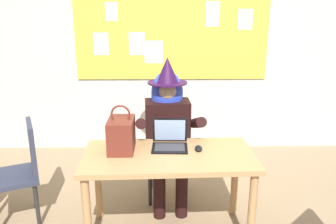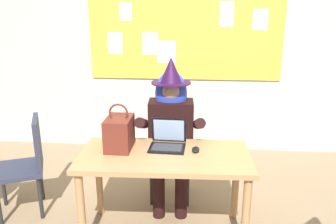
{
  "view_description": "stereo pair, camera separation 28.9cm",
  "coord_description": "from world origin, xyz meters",
  "px_view_note": "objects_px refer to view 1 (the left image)",
  "views": [
    {
      "loc": [
        -0.12,
        -2.45,
        1.82
      ],
      "look_at": [
        -0.07,
        0.32,
        0.98
      ],
      "focal_mm": 36.54,
      "sensor_mm": 36.0,
      "label": 1
    },
    {
      "loc": [
        0.17,
        -2.44,
        1.82
      ],
      "look_at": [
        -0.07,
        0.32,
        0.98
      ],
      "focal_mm": 36.54,
      "sensor_mm": 36.0,
      "label": 2
    }
  ],
  "objects_px": {
    "desk_main": "(169,165)",
    "chair_at_desk": "(167,145)",
    "computer_mouse": "(199,148)",
    "chair_spare_by_window": "(21,168)",
    "handbag": "(121,134)",
    "person_costumed": "(168,123)",
    "laptop": "(170,141)"
  },
  "relations": [
    {
      "from": "laptop",
      "to": "handbag",
      "type": "height_order",
      "value": "handbag"
    },
    {
      "from": "person_costumed",
      "to": "laptop",
      "type": "xyz_separation_m",
      "value": [
        0.01,
        -0.42,
        -0.02
      ]
    },
    {
      "from": "desk_main",
      "to": "handbag",
      "type": "bearing_deg",
      "value": 167.33
    },
    {
      "from": "chair_at_desk",
      "to": "chair_spare_by_window",
      "type": "distance_m",
      "value": 1.35
    },
    {
      "from": "desk_main",
      "to": "person_costumed",
      "type": "distance_m",
      "value": 0.59
    },
    {
      "from": "chair_at_desk",
      "to": "computer_mouse",
      "type": "relative_size",
      "value": 8.82
    },
    {
      "from": "laptop",
      "to": "chair_spare_by_window",
      "type": "xyz_separation_m",
      "value": [
        -1.29,
        0.09,
        -0.28
      ]
    },
    {
      "from": "computer_mouse",
      "to": "desk_main",
      "type": "bearing_deg",
      "value": -159.93
    },
    {
      "from": "laptop",
      "to": "chair_at_desk",
      "type": "bearing_deg",
      "value": 93.52
    },
    {
      "from": "chair_at_desk",
      "to": "computer_mouse",
      "type": "distance_m",
      "value": 0.7
    },
    {
      "from": "chair_at_desk",
      "to": "chair_spare_by_window",
      "type": "bearing_deg",
      "value": -71.29
    },
    {
      "from": "desk_main",
      "to": "chair_spare_by_window",
      "type": "bearing_deg",
      "value": 169.31
    },
    {
      "from": "chair_spare_by_window",
      "to": "chair_at_desk",
      "type": "bearing_deg",
      "value": 176.01
    },
    {
      "from": "laptop",
      "to": "desk_main",
      "type": "bearing_deg",
      "value": -92.45
    },
    {
      "from": "person_costumed",
      "to": "computer_mouse",
      "type": "relative_size",
      "value": 13.43
    },
    {
      "from": "chair_at_desk",
      "to": "handbag",
      "type": "distance_m",
      "value": 0.79
    },
    {
      "from": "person_costumed",
      "to": "chair_spare_by_window",
      "type": "xyz_separation_m",
      "value": [
        -1.28,
        -0.33,
        -0.29
      ]
    },
    {
      "from": "desk_main",
      "to": "chair_at_desk",
      "type": "distance_m",
      "value": 0.7
    },
    {
      "from": "chair_at_desk",
      "to": "handbag",
      "type": "bearing_deg",
      "value": -32.36
    },
    {
      "from": "desk_main",
      "to": "laptop",
      "type": "distance_m",
      "value": 0.21
    },
    {
      "from": "computer_mouse",
      "to": "chair_spare_by_window",
      "type": "bearing_deg",
      "value": 177.82
    },
    {
      "from": "person_costumed",
      "to": "handbag",
      "type": "relative_size",
      "value": 3.7
    },
    {
      "from": "person_costumed",
      "to": "handbag",
      "type": "bearing_deg",
      "value": -41.47
    },
    {
      "from": "computer_mouse",
      "to": "chair_spare_by_window",
      "type": "distance_m",
      "value": 1.55
    },
    {
      "from": "person_costumed",
      "to": "chair_spare_by_window",
      "type": "height_order",
      "value": "person_costumed"
    },
    {
      "from": "person_costumed",
      "to": "handbag",
      "type": "xyz_separation_m",
      "value": [
        -0.38,
        -0.48,
        0.07
      ]
    },
    {
      "from": "desk_main",
      "to": "laptop",
      "type": "xyz_separation_m",
      "value": [
        0.01,
        0.15,
        0.15
      ]
    },
    {
      "from": "person_costumed",
      "to": "laptop",
      "type": "relative_size",
      "value": 4.7
    },
    {
      "from": "chair_at_desk",
      "to": "person_costumed",
      "type": "height_order",
      "value": "person_costumed"
    },
    {
      "from": "desk_main",
      "to": "chair_spare_by_window",
      "type": "relative_size",
      "value": 1.52
    },
    {
      "from": "person_costumed",
      "to": "computer_mouse",
      "type": "height_order",
      "value": "person_costumed"
    },
    {
      "from": "handbag",
      "to": "chair_spare_by_window",
      "type": "bearing_deg",
      "value": 170.15
    }
  ]
}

